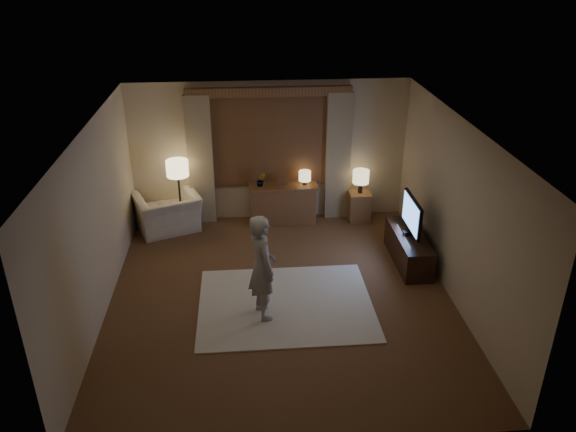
{
  "coord_description": "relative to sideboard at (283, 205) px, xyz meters",
  "views": [
    {
      "loc": [
        -0.47,
        -6.94,
        4.71
      ],
      "look_at": [
        0.16,
        0.6,
        1.04
      ],
      "focal_mm": 35.0,
      "sensor_mm": 36.0,
      "label": 1
    }
  ],
  "objects": [
    {
      "name": "room",
      "position": [
        -0.22,
        -2.0,
        0.98
      ],
      "size": [
        5.04,
        5.54,
        2.64
      ],
      "color": "brown",
      "rests_on": "ground"
    },
    {
      "name": "picture_frame",
      "position": [
        0.0,
        0.0,
        0.45
      ],
      "size": [
        0.16,
        0.02,
        0.2
      ],
      "primitive_type": "cube",
      "color": "brown",
      "rests_on": "sideboard"
    },
    {
      "name": "rug",
      "position": [
        -0.17,
        -2.71,
        -0.34
      ],
      "size": [
        2.5,
        2.0,
        0.02
      ],
      "primitive_type": "cube",
      "color": "beige",
      "rests_on": "floor"
    },
    {
      "name": "tv_stand",
      "position": [
        1.93,
        -1.65,
        -0.1
      ],
      "size": [
        0.45,
        1.4,
        0.5
      ],
      "primitive_type": "cube",
      "color": "black",
      "rests_on": "floor"
    },
    {
      "name": "table_lamp_side",
      "position": [
        1.43,
        -0.05,
        0.52
      ],
      "size": [
        0.3,
        0.3,
        0.44
      ],
      "color": "black",
      "rests_on": "side_table"
    },
    {
      "name": "plant",
      "position": [
        -0.4,
        0.0,
        0.5
      ],
      "size": [
        0.16,
        0.13,
        0.3
      ],
      "primitive_type": "imported",
      "color": "#999999",
      "rests_on": "sideboard"
    },
    {
      "name": "table_lamp_sideboard",
      "position": [
        0.4,
        0.0,
        0.55
      ],
      "size": [
        0.22,
        0.22,
        0.3
      ],
      "color": "black",
      "rests_on": "sideboard"
    },
    {
      "name": "side_table",
      "position": [
        1.43,
        -0.05,
        -0.07
      ],
      "size": [
        0.4,
        0.4,
        0.56
      ],
      "primitive_type": "cube",
      "color": "brown",
      "rests_on": "floor"
    },
    {
      "name": "floor_lamp",
      "position": [
        -1.86,
        -0.16,
        0.77
      ],
      "size": [
        0.39,
        0.39,
        1.33
      ],
      "color": "black",
      "rests_on": "floor"
    },
    {
      "name": "tv",
      "position": [
        1.92,
        -1.65,
        0.5
      ],
      "size": [
        0.22,
        0.88,
        0.64
      ],
      "color": "black",
      "rests_on": "tv_stand"
    },
    {
      "name": "sideboard",
      "position": [
        0.0,
        0.0,
        0.0
      ],
      "size": [
        1.2,
        0.4,
        0.7
      ],
      "primitive_type": "cube",
      "color": "brown",
      "rests_on": "floor"
    },
    {
      "name": "person",
      "position": [
        -0.5,
        -2.93,
        0.44
      ],
      "size": [
        0.52,
        0.64,
        1.54
      ],
      "primitive_type": "imported",
      "rotation": [
        0.0,
        0.0,
        1.87
      ],
      "color": "#A5A098",
      "rests_on": "rug"
    },
    {
      "name": "armchair",
      "position": [
        -2.1,
        -0.17,
        0.0
      ],
      "size": [
        1.35,
        1.27,
        0.7
      ],
      "primitive_type": "imported",
      "rotation": [
        0.0,
        0.0,
        -2.76
      ],
      "color": "beige",
      "rests_on": "floor"
    }
  ]
}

